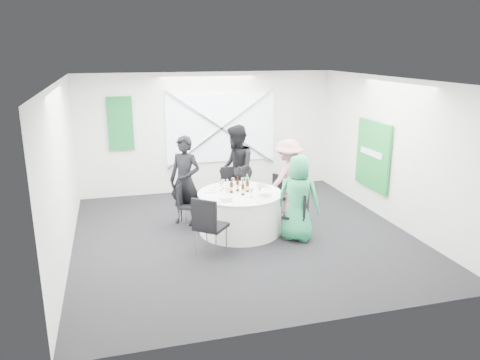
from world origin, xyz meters
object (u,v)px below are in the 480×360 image
object	(u,v)px
person_woman_green	(298,198)
clear_water_bottle	(227,188)
person_woman_pink	(288,179)
green_water_bottle	(247,184)
chair_front_right	(300,212)
person_man_back	(236,169)
chair_back	(232,187)
chair_front_left	(208,222)
chair_back_right	(276,193)
banquet_table	(240,212)
chair_back_left	(186,202)
person_man_back_left	(185,181)

from	to	relation	value
person_woman_green	clear_water_bottle	size ratio (longest dim) A/B	5.60
person_woman_pink	green_water_bottle	world-z (taller)	person_woman_pink
chair_front_right	person_man_back	bearing A→B (deg)	-124.17
chair_back	chair_front_left	world-z (taller)	chair_front_left
chair_back_right	clear_water_bottle	bearing A→B (deg)	-94.64
banquet_table	chair_back_left	distance (m)	1.06
chair_back_right	person_woman_pink	distance (m)	0.38
chair_back_left	person_man_back	distance (m)	1.34
chair_back	person_woman_pink	bearing A→B (deg)	-20.82
chair_back_left	green_water_bottle	size ratio (longest dim) A/B	2.71
chair_back_right	person_man_back	distance (m)	0.98
person_man_back_left	person_man_back	xyz separation A→B (m)	(1.13, 0.43, 0.05)
person_woman_pink	clear_water_bottle	distance (m)	1.49
banquet_table	chair_front_right	size ratio (longest dim) A/B	1.78
person_man_back	chair_back	bearing A→B (deg)	-52.27
banquet_table	person_man_back_left	bearing A→B (deg)	143.02
chair_front_left	person_woman_green	world-z (taller)	person_woman_green
chair_front_right	person_man_back	xyz separation A→B (m)	(-0.71, 1.73, 0.40)
chair_front_left	person_man_back_left	bearing A→B (deg)	-45.89
chair_back_left	chair_front_left	distance (m)	1.48
chair_back	person_man_back_left	bearing A→B (deg)	-154.04
chair_back_right	person_woman_green	bearing A→B (deg)	-31.21
person_woman_pink	chair_back	bearing A→B (deg)	-51.76
chair_back_right	person_woman_green	size ratio (longest dim) A/B	0.56
person_man_back	green_water_bottle	world-z (taller)	person_man_back
chair_back	clear_water_bottle	world-z (taller)	clear_water_bottle
banquet_table	chair_back	xyz separation A→B (m)	(0.11, 1.05, 0.18)
person_man_back_left	green_water_bottle	bearing A→B (deg)	8.73
chair_back	person_man_back_left	xyz separation A→B (m)	(-1.02, -0.37, 0.31)
banquet_table	clear_water_bottle	bearing A→B (deg)	-174.40
chair_back	chair_back_left	bearing A→B (deg)	-147.12
person_woman_pink	chair_front_left	bearing A→B (deg)	12.25
green_water_bottle	clear_water_bottle	xyz separation A→B (m)	(-0.41, -0.13, -0.02)
person_man_back_left	person_woman_green	xyz separation A→B (m)	(1.79, -1.32, -0.09)
clear_water_bottle	chair_back_left	bearing A→B (deg)	140.47
chair_front_right	chair_back_left	bearing A→B (deg)	-88.44
chair_back_left	person_woman_green	xyz separation A→B (m)	(1.80, -1.17, 0.29)
chair_back_left	chair_front_right	size ratio (longest dim) A/B	0.96
chair_back_left	chair_front_left	world-z (taller)	chair_front_left
chair_back	chair_front_left	bearing A→B (deg)	-108.47
chair_back_left	banquet_table	bearing A→B (deg)	-90.00
banquet_table	chair_front_left	xyz separation A→B (m)	(-0.79, -0.94, 0.22)
chair_back_right	green_water_bottle	bearing A→B (deg)	-90.42
person_woman_pink	person_woman_green	distance (m)	1.20
person_man_back	person_woman_pink	bearing A→B (deg)	69.25
chair_back_right	chair_front_right	distance (m)	1.15
banquet_table	chair_back_right	distance (m)	1.06
clear_water_bottle	chair_front_right	bearing A→B (deg)	-26.66
person_man_back_left	chair_front_left	bearing A→B (deg)	-49.07
person_man_back_left	chair_back	bearing A→B (deg)	57.04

